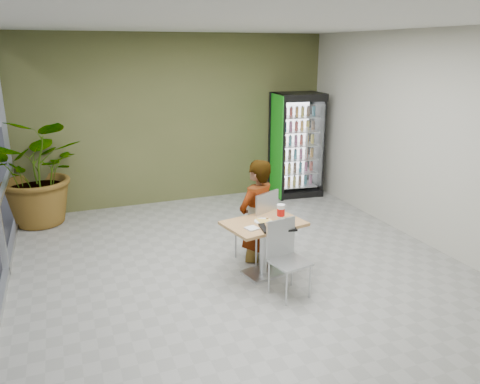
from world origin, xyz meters
name	(u,v)px	position (x,y,z in m)	size (l,w,h in m)	color
ground	(246,275)	(0.00, 0.00, 0.00)	(7.00, 7.00, 0.00)	gray
room_envelope	(247,159)	(0.00, 0.00, 1.60)	(6.00, 7.00, 3.20)	beige
dining_table	(264,237)	(0.22, -0.07, 0.54)	(1.10, 0.87, 0.75)	tan
chair_far	(261,220)	(0.37, 0.38, 0.60)	(0.61, 0.62, 1.03)	#B5B8BA
chair_near	(285,252)	(0.27, -0.60, 0.55)	(0.48, 0.49, 0.93)	#B5B8BA
seated_woman	(256,221)	(0.32, 0.42, 0.58)	(0.65, 0.42, 1.77)	black
pizza_plate	(263,220)	(0.21, -0.05, 0.77)	(0.33, 0.28, 0.03)	silver
soda_cup	(281,212)	(0.49, -0.01, 0.84)	(0.11, 0.11, 0.19)	silver
napkin_stack	(252,228)	(-0.02, -0.24, 0.76)	(0.14, 0.14, 0.02)	silver
cafeteria_tray	(278,227)	(0.29, -0.33, 0.76)	(0.43, 0.31, 0.02)	black
beverage_fridge	(297,145)	(2.34, 3.05, 1.04)	(1.02, 0.83, 2.08)	black
potted_plant	(40,171)	(-2.52, 3.08, 0.93)	(1.67, 1.45, 1.86)	#295D25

